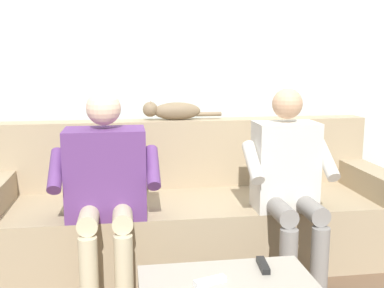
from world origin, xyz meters
name	(u,v)px	position (x,y,z in m)	size (l,w,h in m)	color
back_wall	(180,62)	(0.00, -0.65, 1.29)	(5.28, 0.06, 2.58)	silver
couch	(189,211)	(0.00, -0.15, 0.31)	(2.63, 0.81, 0.89)	#9E896B
person_left_seated	(288,176)	(-0.53, 0.27, 0.63)	(0.52, 0.51, 1.14)	beige
person_right_seated	(106,180)	(0.53, 0.23, 0.64)	(0.60, 0.52, 1.14)	#5B3370
cat_on_backrest	(172,111)	(0.08, -0.41, 0.96)	(0.56, 0.11, 0.13)	#756047
remote_black	(263,265)	(-0.19, 0.90, 0.39)	(0.14, 0.04, 0.03)	black
remote_white	(210,281)	(0.08, 1.02, 0.39)	(0.14, 0.04, 0.02)	white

